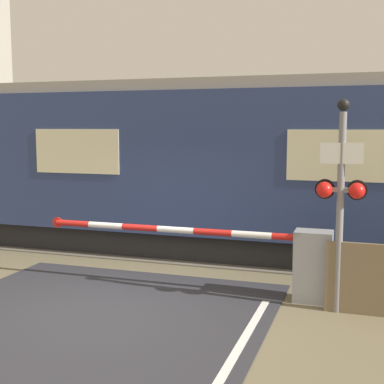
% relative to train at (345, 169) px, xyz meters
% --- Properties ---
extents(ground_plane, '(80.00, 80.00, 0.00)m').
position_rel_train_xyz_m(ground_plane, '(-3.36, -4.33, -1.94)').
color(ground_plane, '#6B6047').
extents(track_bed, '(36.00, 3.20, 0.13)m').
position_rel_train_xyz_m(track_bed, '(-3.36, 0.00, -1.92)').
color(track_bed, '#666056').
rests_on(track_bed, ground_plane).
extents(train, '(19.90, 3.09, 3.79)m').
position_rel_train_xyz_m(train, '(0.00, 0.00, 0.00)').
color(train, black).
rests_on(train, ground_plane).
extents(crossing_barrier, '(5.12, 0.44, 1.16)m').
position_rel_train_xyz_m(crossing_barrier, '(-0.70, -3.03, -1.28)').
color(crossing_barrier, gray).
rests_on(crossing_barrier, ground_plane).
extents(signal_post, '(0.77, 0.26, 3.23)m').
position_rel_train_xyz_m(signal_post, '(0.08, -3.43, -0.10)').
color(signal_post, gray).
rests_on(signal_post, ground_plane).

